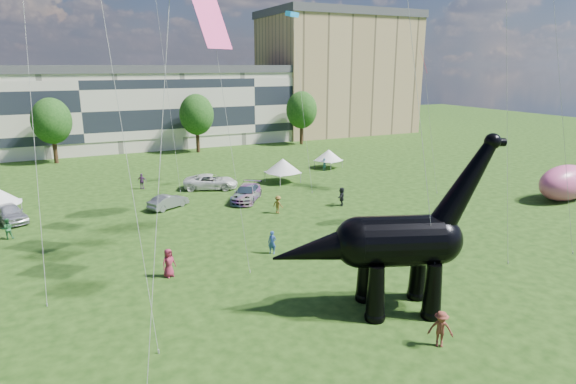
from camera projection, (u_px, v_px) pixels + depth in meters
name	position (u px, v px, depth m)	size (l,w,h in m)	color
ground	(320.00, 323.00, 25.21)	(220.00, 220.00, 0.00)	#16330C
terrace_row	(80.00, 112.00, 74.42)	(78.00, 11.00, 12.00)	beige
apartment_block	(337.00, 76.00, 95.77)	(28.00, 18.00, 22.00)	tan
tree_mid_left	(51.00, 117.00, 64.83)	(5.20, 5.20, 9.44)	#382314
tree_mid_right	(196.00, 111.00, 73.17)	(5.20, 5.20, 9.44)	#382314
tree_far_right	(302.00, 107.00, 80.67)	(5.20, 5.20, 9.44)	#382314
dinosaur_sculpture	(390.00, 244.00, 25.78)	(12.15, 6.04, 10.11)	black
car_silver	(9.00, 213.00, 41.30)	(1.93, 4.78, 1.63)	silver
car_grey	(168.00, 202.00, 45.30)	(1.40, 4.01, 1.32)	gray
car_white	(211.00, 182.00, 52.37)	(2.67, 5.79, 1.61)	silver
car_dark	(247.00, 193.00, 47.77)	(2.23, 5.48, 1.59)	#595960
gazebo_near	(283.00, 166.00, 55.12)	(4.71, 4.71, 2.77)	silver
gazebo_far	(329.00, 155.00, 62.80)	(4.68, 4.68, 2.46)	white
inflatable_pink	(565.00, 183.00, 47.82)	(7.12, 3.56, 3.56)	#D05088
visitors	(181.00, 228.00, 37.21)	(50.17, 38.43, 1.88)	#91919F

